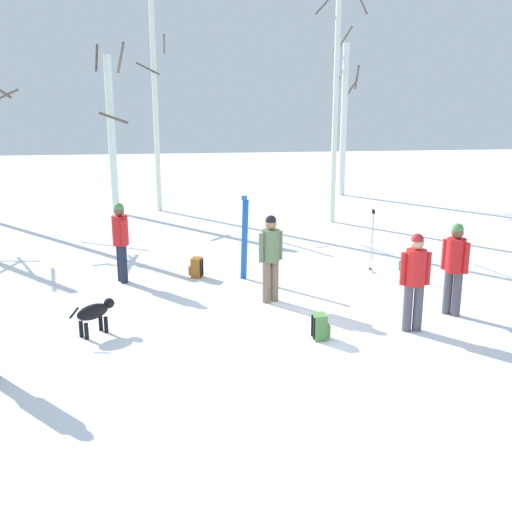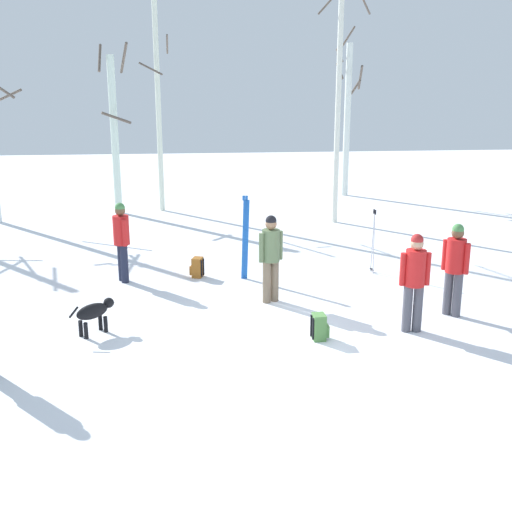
{
  "view_description": "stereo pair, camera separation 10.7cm",
  "coord_description": "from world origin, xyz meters",
  "px_view_note": "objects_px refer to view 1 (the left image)",
  "views": [
    {
      "loc": [
        -1.57,
        -9.48,
        4.08
      ],
      "look_at": [
        -0.2,
        1.76,
        1.0
      ],
      "focal_mm": 44.12,
      "sensor_mm": 36.0,
      "label": 1
    },
    {
      "loc": [
        -1.46,
        -9.49,
        4.08
      ],
      "look_at": [
        -0.2,
        1.76,
        1.0
      ],
      "focal_mm": 44.12,
      "sensor_mm": 36.0,
      "label": 2
    }
  ],
  "objects_px": {
    "ski_pair_planted_0": "(245,238)",
    "backpack_1": "(320,327)",
    "person_3": "(271,253)",
    "birch_tree_2": "(112,132)",
    "person_1": "(121,237)",
    "backpack_0": "(196,268)",
    "birch_tree_4": "(336,94)",
    "person_2": "(455,263)",
    "water_bottle_0": "(400,266)",
    "dog": "(95,313)",
    "birch_tree_5": "(344,118)",
    "birch_tree_3": "(155,86)",
    "ski_poles_0": "(372,239)",
    "person_0": "(415,276)"
  },
  "relations": [
    {
      "from": "ski_pair_planted_0",
      "to": "backpack_1",
      "type": "xyz_separation_m",
      "value": [
        0.89,
        -3.52,
        -0.7
      ]
    },
    {
      "from": "person_3",
      "to": "birch_tree_2",
      "type": "height_order",
      "value": "birch_tree_2"
    },
    {
      "from": "person_1",
      "to": "backpack_0",
      "type": "bearing_deg",
      "value": 4.95
    },
    {
      "from": "person_3",
      "to": "birch_tree_4",
      "type": "distance_m",
      "value": 8.22
    },
    {
      "from": "birch_tree_2",
      "to": "person_2",
      "type": "bearing_deg",
      "value": -56.16
    },
    {
      "from": "birch_tree_4",
      "to": "water_bottle_0",
      "type": "bearing_deg",
      "value": -87.02
    },
    {
      "from": "person_1",
      "to": "ski_pair_planted_0",
      "type": "height_order",
      "value": "ski_pair_planted_0"
    },
    {
      "from": "dog",
      "to": "person_3",
      "type": "bearing_deg",
      "value": 22.12
    },
    {
      "from": "backpack_0",
      "to": "birch_tree_5",
      "type": "height_order",
      "value": "birch_tree_5"
    },
    {
      "from": "person_1",
      "to": "birch_tree_3",
      "type": "xyz_separation_m",
      "value": [
        0.58,
        7.93,
        3.09
      ]
    },
    {
      "from": "person_1",
      "to": "water_bottle_0",
      "type": "bearing_deg",
      "value": 0.84
    },
    {
      "from": "birch_tree_3",
      "to": "person_2",
      "type": "bearing_deg",
      "value": -62.44
    },
    {
      "from": "birch_tree_4",
      "to": "person_2",
      "type": "bearing_deg",
      "value": -88.31
    },
    {
      "from": "backpack_1",
      "to": "birch_tree_5",
      "type": "xyz_separation_m",
      "value": [
        3.92,
        13.87,
        2.7
      ]
    },
    {
      "from": "person_1",
      "to": "ski_poles_0",
      "type": "xyz_separation_m",
      "value": [
        5.5,
        0.05,
        -0.21
      ]
    },
    {
      "from": "person_0",
      "to": "water_bottle_0",
      "type": "xyz_separation_m",
      "value": [
        1.04,
        3.53,
        -0.88
      ]
    },
    {
      "from": "ski_pair_planted_0",
      "to": "water_bottle_0",
      "type": "distance_m",
      "value": 3.67
    },
    {
      "from": "backpack_0",
      "to": "water_bottle_0",
      "type": "height_order",
      "value": "backpack_0"
    },
    {
      "from": "birch_tree_5",
      "to": "birch_tree_2",
      "type": "bearing_deg",
      "value": -162.8
    },
    {
      "from": "ski_pair_planted_0",
      "to": "person_0",
      "type": "bearing_deg",
      "value": -52.76
    },
    {
      "from": "person_0",
      "to": "backpack_0",
      "type": "xyz_separation_m",
      "value": [
        -3.58,
        3.58,
        -0.77
      ]
    },
    {
      "from": "ski_pair_planted_0",
      "to": "birch_tree_3",
      "type": "bearing_deg",
      "value": 104.25
    },
    {
      "from": "person_2",
      "to": "birch_tree_4",
      "type": "distance_m",
      "value": 8.71
    },
    {
      "from": "dog",
      "to": "backpack_1",
      "type": "bearing_deg",
      "value": -10.25
    },
    {
      "from": "ski_poles_0",
      "to": "backpack_0",
      "type": "xyz_separation_m",
      "value": [
        -3.92,
        0.09,
        -0.56
      ]
    },
    {
      "from": "water_bottle_0",
      "to": "birch_tree_3",
      "type": "xyz_separation_m",
      "value": [
        -5.62,
        7.84,
        3.97
      ]
    },
    {
      "from": "person_1",
      "to": "water_bottle_0",
      "type": "height_order",
      "value": "person_1"
    },
    {
      "from": "person_1",
      "to": "person_3",
      "type": "distance_m",
      "value": 3.4
    },
    {
      "from": "dog",
      "to": "ski_pair_planted_0",
      "type": "height_order",
      "value": "ski_pair_planted_0"
    },
    {
      "from": "backpack_0",
      "to": "birch_tree_2",
      "type": "xyz_separation_m",
      "value": [
        -2.42,
        7.55,
        2.43
      ]
    },
    {
      "from": "person_3",
      "to": "dog",
      "type": "distance_m",
      "value": 3.48
    },
    {
      "from": "person_1",
      "to": "person_3",
      "type": "relative_size",
      "value": 1.0
    },
    {
      "from": "water_bottle_0",
      "to": "birch_tree_2",
      "type": "relative_size",
      "value": 0.04
    },
    {
      "from": "birch_tree_4",
      "to": "backpack_1",
      "type": "bearing_deg",
      "value": -104.84
    },
    {
      "from": "person_0",
      "to": "ski_pair_planted_0",
      "type": "relative_size",
      "value": 0.94
    },
    {
      "from": "backpack_1",
      "to": "birch_tree_5",
      "type": "height_order",
      "value": "birch_tree_5"
    },
    {
      "from": "birch_tree_3",
      "to": "backpack_0",
      "type": "bearing_deg",
      "value": -82.71
    },
    {
      "from": "dog",
      "to": "water_bottle_0",
      "type": "height_order",
      "value": "dog"
    },
    {
      "from": "dog",
      "to": "ski_pair_planted_0",
      "type": "xyz_separation_m",
      "value": [
        2.83,
        2.85,
        0.52
      ]
    },
    {
      "from": "ski_poles_0",
      "to": "backpack_1",
      "type": "bearing_deg",
      "value": -118.42
    },
    {
      "from": "birch_tree_4",
      "to": "birch_tree_2",
      "type": "bearing_deg",
      "value": 161.81
    },
    {
      "from": "ski_poles_0",
      "to": "backpack_0",
      "type": "height_order",
      "value": "ski_poles_0"
    },
    {
      "from": "birch_tree_5",
      "to": "birch_tree_3",
      "type": "bearing_deg",
      "value": -161.32
    },
    {
      "from": "person_3",
      "to": "person_2",
      "type": "bearing_deg",
      "value": -19.05
    },
    {
      "from": "person_1",
      "to": "birch_tree_3",
      "type": "relative_size",
      "value": 0.21
    },
    {
      "from": "person_3",
      "to": "ski_pair_planted_0",
      "type": "xyz_separation_m",
      "value": [
        -0.34,
        1.56,
        -0.07
      ]
    },
    {
      "from": "ski_poles_0",
      "to": "birch_tree_3",
      "type": "height_order",
      "value": "birch_tree_3"
    },
    {
      "from": "dog",
      "to": "birch_tree_3",
      "type": "xyz_separation_m",
      "value": [
        0.79,
        10.88,
        3.69
      ]
    },
    {
      "from": "person_2",
      "to": "water_bottle_0",
      "type": "xyz_separation_m",
      "value": [
        0.04,
        2.85,
        -0.88
      ]
    },
    {
      "from": "ski_pair_planted_0",
      "to": "water_bottle_0",
      "type": "xyz_separation_m",
      "value": [
        3.58,
        0.19,
        -0.81
      ]
    }
  ]
}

